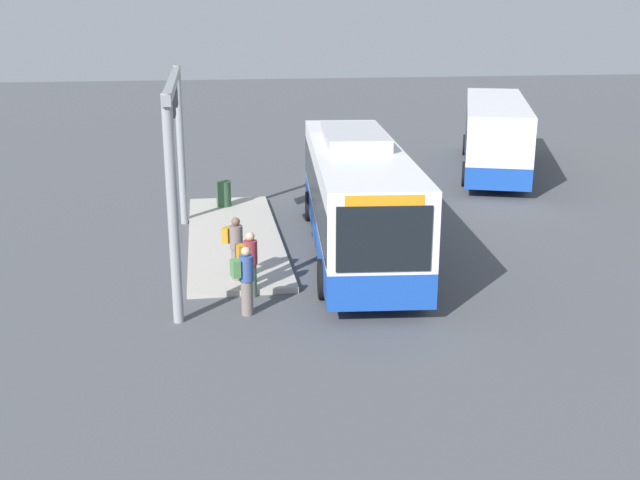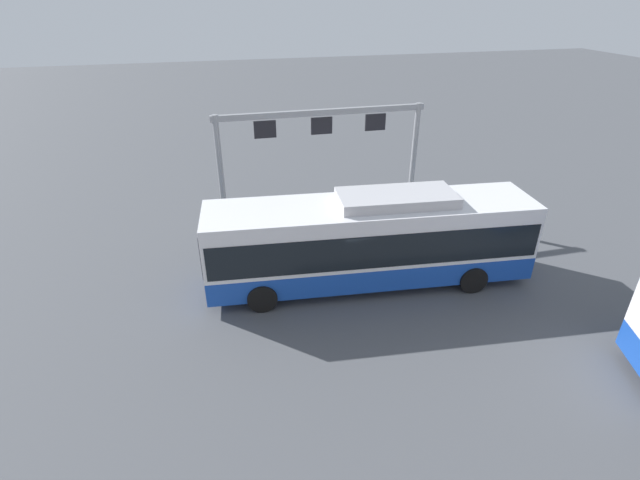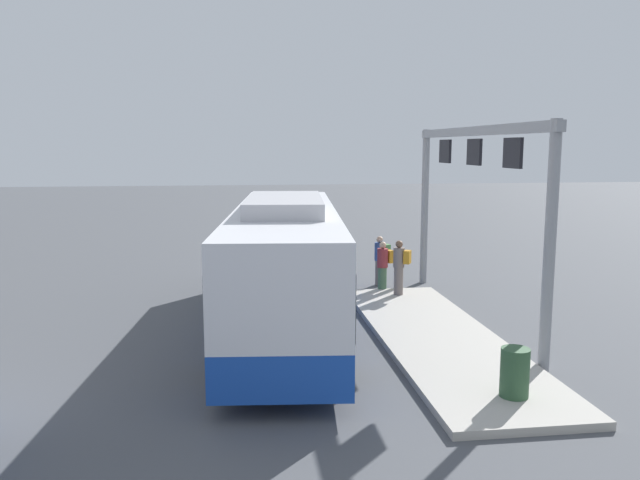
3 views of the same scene
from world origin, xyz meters
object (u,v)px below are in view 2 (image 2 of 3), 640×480
person_boarding (233,231)px  person_waiting_mid (263,229)px  trash_bin (454,210)px  bus_main (370,238)px  person_waiting_near (282,220)px

person_boarding → person_waiting_mid: (-1.19, 0.18, 0.00)m
trash_bin → bus_main: bearing=34.6°
person_waiting_near → person_waiting_mid: (0.87, 0.30, -0.16)m
person_waiting_near → trash_bin: bearing=120.3°
person_boarding → person_waiting_near: 2.07m
person_waiting_near → bus_main: bearing=64.3°
bus_main → person_waiting_near: 4.51m
person_boarding → person_waiting_mid: 1.20m
bus_main → person_boarding: 5.86m
bus_main → person_waiting_near: size_ratio=6.95×
person_boarding → person_waiting_near: bearing=78.0°
bus_main → person_waiting_mid: size_ratio=6.95×
person_boarding → trash_bin: bearing=75.6°
person_waiting_near → person_waiting_mid: bearing=-41.0°
person_waiting_mid → trash_bin: bearing=74.8°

